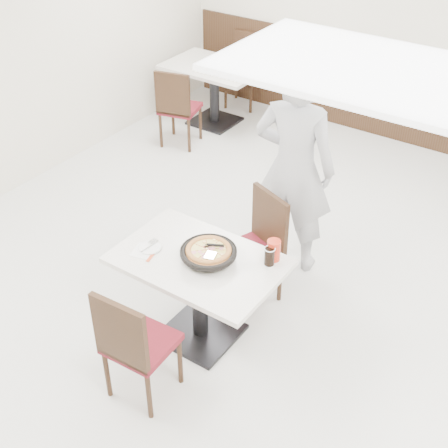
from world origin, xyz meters
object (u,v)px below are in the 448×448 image
Objects in this scene: pizza at (209,252)px; red_cup at (274,250)px; diner_person at (294,168)px; bg_chair_left_far at (244,71)px; chair_near at (141,341)px; pizza_pan at (209,255)px; side_plate at (150,248)px; cola_glass at (269,257)px; bg_table_left at (214,95)px; chair_far at (250,251)px; main_table at (200,298)px; bg_chair_left_near at (180,106)px.

red_cup is at bearing 33.84° from pizza.
diner_person reaches higher than bg_chair_left_far.
bg_chair_left_far is (-2.09, 4.47, 0.00)m from chair_near.
side_plate is at bearing -162.45° from pizza_pan.
cola_glass reaches higher than bg_table_left.
pizza_pan reaches higher than side_plate.
chair_far and bg_chair_left_far have the same top height.
bg_chair_left_far is (-2.15, 3.77, -0.34)m from pizza.
chair_near is 0.78m from pizza.
main_table is 7.50× the size of red_cup.
bg_chair_left_far is (-2.09, 3.82, 0.10)m from main_table.
pizza is 0.43m from cola_glass.
bg_table_left is at bearing -52.21° from diner_person.
chair_near is 2.75× the size of pizza.
main_table is 1.35m from diner_person.
chair_far is at bearing 89.86° from pizza_pan.
chair_far reaches higher than bg_table_left.
chair_near is 0.79× the size of bg_table_left.
chair_near is at bearing 107.64° from chair_far.
diner_person reaches higher than chair_far.
cola_glass is 1.05m from diner_person.
chair_far is 2.87m from bg_chair_left_near.
chair_far is 0.50× the size of diner_person.
chair_far is at bearing 136.82° from cola_glass.
pizza_pan is 0.02m from pizza.
pizza_pan is 0.92× the size of pizza.
bg_chair_left_far is (-2.18, 2.60, -0.48)m from diner_person.
main_table is 7.21× the size of side_plate.
main_table is 0.54m from side_plate.
diner_person is at bearing 70.96° from side_plate.
red_cup is at bearing 34.43° from main_table.
pizza is 3.83m from bg_table_left.
pizza is 0.46m from red_cup.
bg_table_left is at bearing 123.61° from main_table.
main_table is 0.61m from chair_far.
bg_chair_left_far reaches higher than pizza.
diner_person is (0.09, 1.87, 0.48)m from chair_near.
chair_near reaches higher than cola_glass.
side_plate is at bearing -157.16° from cola_glass.
side_plate is (-0.36, 0.55, 0.28)m from chair_near.
pizza_pan is at bearing 26.89° from main_table.
main_table is 1.00× the size of bg_table_left.
red_cup is 0.17× the size of bg_chair_left_near.
cola_glass is 0.81× the size of red_cup.
pizza_pan is 3.84m from bg_table_left.
red_cup is 0.08× the size of diner_person.
chair_far is at bearing -55.57° from bg_chair_left_near.
pizza_pan is at bearing -144.40° from red_cup.
side_plate is 1.04× the size of red_cup.
chair_far is 7.31× the size of cola_glass.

